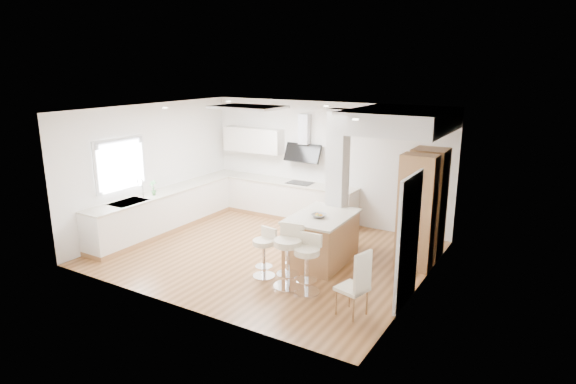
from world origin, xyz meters
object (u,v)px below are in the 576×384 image
Objects in this scene: dining_chair at (357,282)px; bar_stool_a at (264,250)px; bar_stool_c at (307,261)px; bar_stool_b at (288,253)px; peninsula at (322,238)px.

bar_stool_a is at bearing -179.33° from dining_chair.
bar_stool_a is 0.94m from bar_stool_c.
bar_stool_c is (0.36, -0.01, -0.05)m from bar_stool_b.
bar_stool_b is at bearing -179.65° from dining_chair.
dining_chair is at bearing -20.96° from bar_stool_b.
bar_stool_b is 1.04× the size of dining_chair.
dining_chair reaches higher than peninsula.
bar_stool_a is 0.59m from bar_stool_b.
bar_stool_c is (0.93, -0.14, 0.06)m from bar_stool_a.
peninsula is 1.76× the size of bar_stool_a.
dining_chair is (1.37, -1.57, 0.09)m from peninsula.
bar_stool_a is 0.82× the size of bar_stool_b.
bar_stool_c reaches higher than bar_stool_a.
peninsula is at bearing 101.52° from bar_stool_c.
bar_stool_b reaches higher than bar_stool_c.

